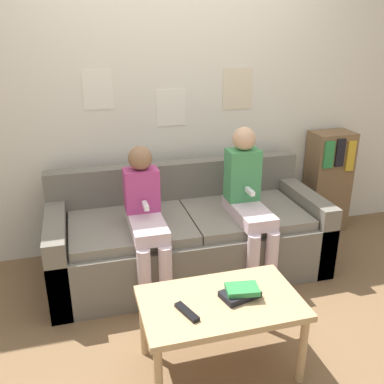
{
  "coord_description": "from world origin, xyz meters",
  "views": [
    {
      "loc": [
        -0.76,
        -2.32,
        1.81
      ],
      "look_at": [
        0.0,
        0.41,
        0.7
      ],
      "focal_mm": 40.0,
      "sensor_mm": 36.0,
      "label": 1
    }
  ],
  "objects_px": {
    "coffee_table": "(220,309)",
    "person_left": "(146,216)",
    "tv_remote": "(187,312)",
    "person_right": "(248,198)",
    "bookshelf": "(327,181)",
    "couch": "(187,236)"
  },
  "relations": [
    {
      "from": "couch",
      "to": "bookshelf",
      "type": "relative_size",
      "value": 2.22
    },
    {
      "from": "couch",
      "to": "person_right",
      "type": "xyz_separation_m",
      "value": [
        0.41,
        -0.19,
        0.35
      ]
    },
    {
      "from": "couch",
      "to": "bookshelf",
      "type": "height_order",
      "value": "bookshelf"
    },
    {
      "from": "person_left",
      "to": "person_right",
      "type": "xyz_separation_m",
      "value": [
        0.76,
        0.01,
        0.04
      ]
    },
    {
      "from": "couch",
      "to": "person_left",
      "type": "height_order",
      "value": "person_left"
    },
    {
      "from": "couch",
      "to": "tv_remote",
      "type": "bearing_deg",
      "value": -105.09
    },
    {
      "from": "person_right",
      "to": "couch",
      "type": "bearing_deg",
      "value": 154.71
    },
    {
      "from": "person_left",
      "to": "bookshelf",
      "type": "distance_m",
      "value": 1.86
    },
    {
      "from": "couch",
      "to": "tv_remote",
      "type": "xyz_separation_m",
      "value": [
        -0.31,
        -1.13,
        0.18
      ]
    },
    {
      "from": "coffee_table",
      "to": "person_left",
      "type": "height_order",
      "value": "person_left"
    },
    {
      "from": "couch",
      "to": "person_right",
      "type": "relative_size",
      "value": 1.83
    },
    {
      "from": "person_right",
      "to": "bookshelf",
      "type": "bearing_deg",
      "value": 28.13
    },
    {
      "from": "person_left",
      "to": "person_right",
      "type": "bearing_deg",
      "value": 0.98
    },
    {
      "from": "couch",
      "to": "coffee_table",
      "type": "relative_size",
      "value": 2.41
    },
    {
      "from": "couch",
      "to": "person_right",
      "type": "bearing_deg",
      "value": -25.29
    },
    {
      "from": "coffee_table",
      "to": "couch",
      "type": "bearing_deg",
      "value": 84.52
    },
    {
      "from": "person_left",
      "to": "person_right",
      "type": "distance_m",
      "value": 0.76
    },
    {
      "from": "coffee_table",
      "to": "bookshelf",
      "type": "height_order",
      "value": "bookshelf"
    },
    {
      "from": "person_left",
      "to": "person_right",
      "type": "height_order",
      "value": "person_right"
    },
    {
      "from": "coffee_table",
      "to": "person_left",
      "type": "bearing_deg",
      "value": 105.95
    },
    {
      "from": "coffee_table",
      "to": "person_left",
      "type": "distance_m",
      "value": 0.92
    },
    {
      "from": "tv_remote",
      "to": "person_right",
      "type": "bearing_deg",
      "value": 32.25
    }
  ]
}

